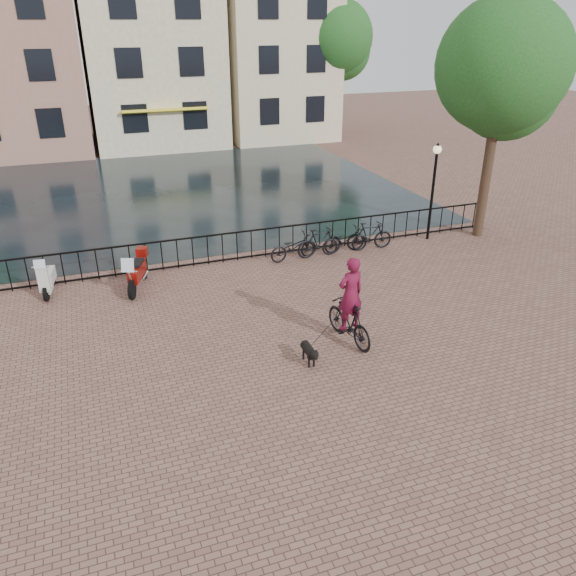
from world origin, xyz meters
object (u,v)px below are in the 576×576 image
object	(u,v)px
motorcycle	(137,268)
lamp_post	(434,176)
cyclist	(350,305)
scooter	(47,272)
dog	(309,353)

from	to	relation	value
motorcycle	lamp_post	bearing A→B (deg)	24.22
cyclist	scooter	size ratio (longest dim) A/B	1.80
dog	scooter	xyz separation A→B (m)	(-5.83, 6.19, 0.39)
lamp_post	scooter	world-z (taller)	lamp_post
lamp_post	motorcycle	world-z (taller)	lamp_post
dog	scooter	size ratio (longest dim) A/B	0.56
cyclist	motorcycle	world-z (taller)	cyclist
cyclist	scooter	bearing A→B (deg)	-46.51
cyclist	motorcycle	xyz separation A→B (m)	(-4.63, 4.98, -0.34)
cyclist	scooter	distance (m)	9.09
cyclist	scooter	xyz separation A→B (m)	(-7.15, 5.60, -0.34)
motorcycle	scooter	size ratio (longest dim) A/B	1.29
motorcycle	scooter	world-z (taller)	motorcycle
dog	lamp_post	bearing A→B (deg)	41.64
lamp_post	dog	world-z (taller)	lamp_post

